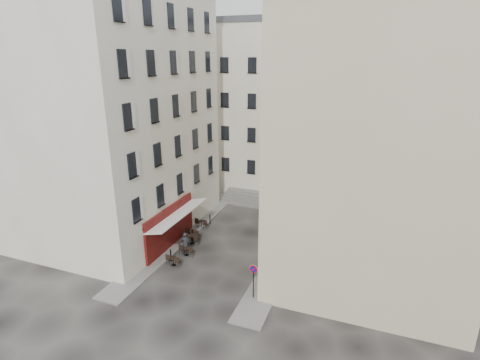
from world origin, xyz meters
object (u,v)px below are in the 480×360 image
at_px(no_parking_sign, 253,275).
at_px(pedestrian, 185,244).
at_px(bistro_table_b, 187,250).
at_px(bistro_table_a, 174,260).

distance_m(no_parking_sign, pedestrian, 7.71).
distance_m(no_parking_sign, bistro_table_b, 7.59).
xyz_separation_m(no_parking_sign, bistro_table_b, (-6.66, 3.41, -1.31)).
xyz_separation_m(bistro_table_b, pedestrian, (-0.15, 0.12, 0.50)).
relative_size(no_parking_sign, bistro_table_a, 2.08).
distance_m(bistro_table_a, bistro_table_b, 1.67).
height_order(bistro_table_b, pedestrian, pedestrian).
bearing_deg(bistro_table_a, no_parking_sign, -14.28).
bearing_deg(bistro_table_a, bistro_table_b, 83.62).
relative_size(bistro_table_a, bistro_table_b, 0.97).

